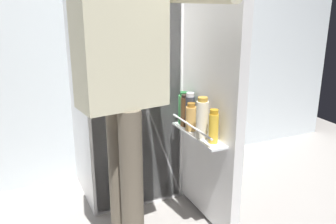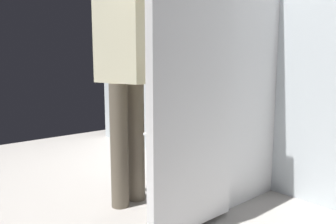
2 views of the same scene
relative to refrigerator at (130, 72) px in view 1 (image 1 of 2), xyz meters
The scene contains 3 objects.
kitchen_wall 0.61m from the refrigerator, 94.46° to the left, with size 4.40×0.10×2.69m, color silver.
refrigerator is the anchor object (origin of this frame).
person 0.66m from the refrigerator, 111.08° to the right, with size 0.61×0.71×1.69m.
Camera 1 is at (-0.73, -1.83, 1.37)m, focal length 38.86 mm.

